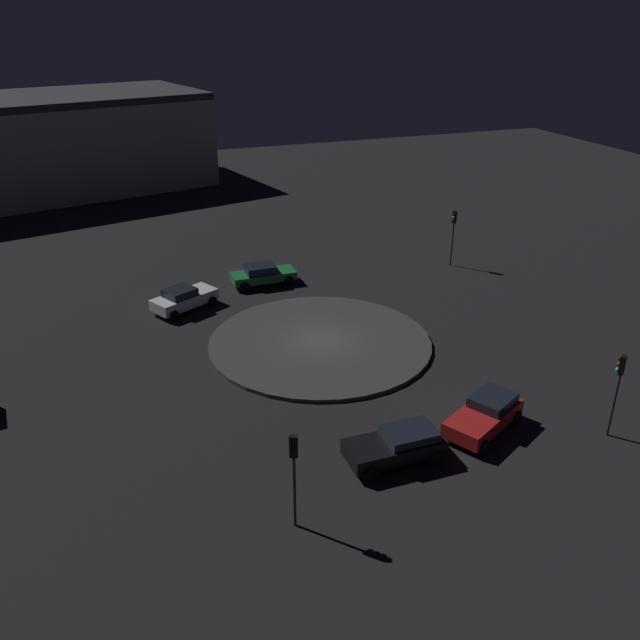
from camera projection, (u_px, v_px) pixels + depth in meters
name	position (u px, v px, depth m)	size (l,w,h in m)	color
ground_plane	(320.00, 344.00, 38.63)	(117.51, 117.51, 0.00)	black
roundabout_island	(320.00, 342.00, 38.59)	(12.91, 12.91, 0.22)	#383838
car_red	(485.00, 414.00, 30.54)	(4.68, 3.66, 1.50)	red
car_green	(263.00, 274.00, 46.54)	(4.48, 2.00, 1.46)	#1E7238
car_black	(397.00, 445.00, 28.45)	(4.24, 2.10, 1.43)	black
car_white	(184.00, 298.00, 42.64)	(4.56, 3.50, 1.53)	white
traffic_light_northeast	(294.00, 462.00, 23.93)	(0.36, 0.39, 4.10)	#2D2D2D
traffic_light_northwest	(618.00, 380.00, 29.19)	(0.37, 0.39, 4.12)	#2D2D2D
traffic_light_southwest	(453.00, 227.00, 48.97)	(0.40, 0.37, 4.26)	#2D2D2D
store_building	(9.00, 148.00, 67.01)	(41.23, 23.80, 9.67)	#ADA893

